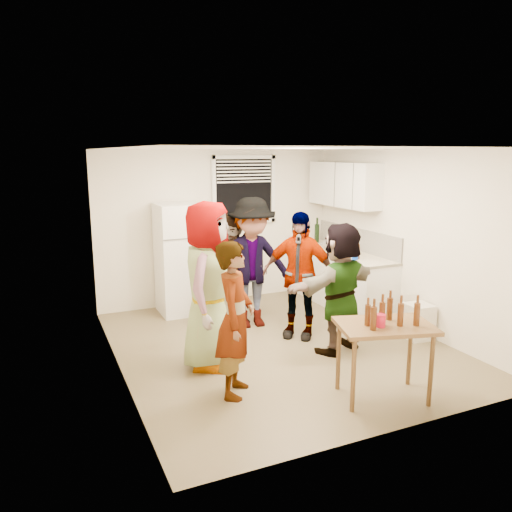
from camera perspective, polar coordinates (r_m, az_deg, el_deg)
name	(u,v)px	position (r m, az deg, el deg)	size (l,w,h in m)	color
room	(279,345)	(6.59, 2.61, -10.13)	(4.00, 4.50, 2.50)	white
window	(244,190)	(8.33, -1.37, 7.59)	(1.12, 0.10, 1.06)	white
refrigerator	(181,259)	(7.77, -8.57, -0.30)	(0.70, 0.70, 1.70)	white
counter_lower	(341,280)	(8.22, 9.65, -2.67)	(0.60, 2.20, 0.86)	white
countertop	(342,252)	(8.12, 9.75, 0.40)	(0.64, 2.22, 0.04)	beige
backsplash	(357,239)	(8.25, 11.45, 1.92)	(0.03, 2.20, 0.36)	beige
upper_cabinets	(344,184)	(8.22, 9.99, 8.06)	(0.34, 1.60, 0.70)	white
kettle	(330,249)	(8.31, 8.45, 0.84)	(0.26, 0.21, 0.21)	silver
paper_towel	(350,254)	(7.90, 10.67, 0.20)	(0.11, 0.11, 0.23)	white
wine_bottle	(317,242)	(8.86, 6.95, 1.55)	(0.08, 0.08, 0.32)	black
beer_bottle_counter	(358,259)	(7.60, 11.54, -0.29)	(0.06, 0.06, 0.22)	#47230C
blue_cup	(355,259)	(7.53, 11.23, -0.38)	(0.10, 0.10, 0.13)	#0632AB
picture_frame	(341,242)	(8.53, 9.64, 1.62)	(0.02, 0.19, 0.16)	gold
trash_bin	(418,321)	(7.06, 18.08, -7.03)	(0.32, 0.32, 0.48)	silver
serving_table	(381,397)	(5.46, 14.12, -15.34)	(0.93, 0.62, 0.78)	brown
beer_bottle_table	(367,325)	(5.07, 12.58, -7.75)	(0.05, 0.05, 0.21)	#47230C
red_cup	(380,327)	(5.07, 14.03, -7.85)	(0.10, 0.10, 0.13)	red
guest_grey	(209,365)	(6.05, -5.34, -12.25)	(0.94, 1.93, 0.61)	#989898
guest_stripe	(236,393)	(5.39, -2.34, -15.36)	(0.59, 1.61, 0.38)	#141933
guest_back_left	(236,323)	(7.40, -2.36, -7.63)	(0.78, 1.61, 0.61)	brown
guest_back_right	(252,325)	(7.28, -0.46, -7.94)	(1.20, 1.85, 0.69)	#3E3E42
guest_black	(298,336)	(6.92, 4.79, -9.06)	(1.00, 1.71, 0.42)	black
guest_orange	(338,350)	(6.52, 9.36, -10.53)	(1.51, 1.63, 0.48)	#D57053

